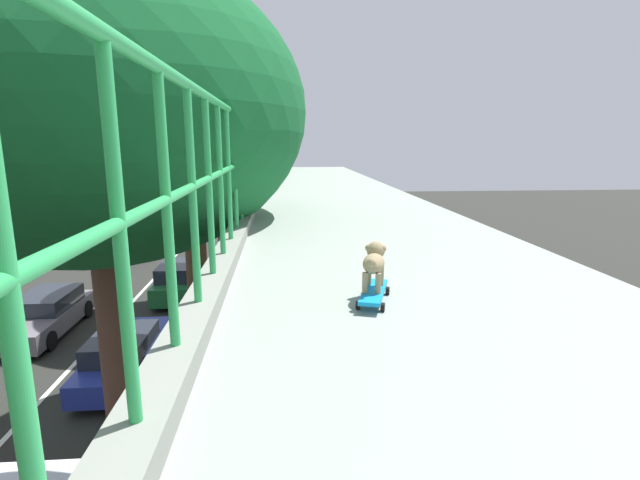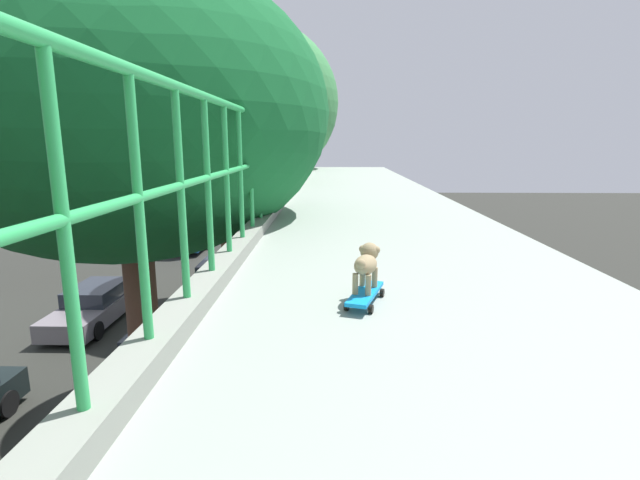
# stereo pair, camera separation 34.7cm
# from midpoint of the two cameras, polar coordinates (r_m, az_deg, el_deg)

# --- Properties ---
(green_railing) EXTENTS (0.20, 34.26, 1.32)m
(green_railing) POSITION_cam_midpoint_polar(r_m,az_deg,el_deg) (1.48, -32.05, -18.39)
(green_railing) COLOR gray
(green_railing) RESTS_ON overpass_deck
(car_blue_fifth) EXTENTS (1.78, 4.54, 1.33)m
(car_blue_fifth) POSITION_cam_midpoint_polar(r_m,az_deg,el_deg) (14.65, -23.07, -12.50)
(car_blue_fifth) COLOR #253395
(car_blue_fifth) RESTS_ON ground
(car_grey_sixth) EXTENTS (1.82, 4.60, 1.32)m
(car_grey_sixth) POSITION_cam_midpoint_polar(r_m,az_deg,el_deg) (18.98, -30.75, -7.76)
(car_grey_sixth) COLOR slate
(car_grey_sixth) RESTS_ON ground
(car_green_seventh) EXTENTS (1.75, 4.34, 1.50)m
(car_green_seventh) POSITION_cam_midpoint_polar(r_m,az_deg,el_deg) (20.86, -16.95, -4.65)
(car_green_seventh) COLOR #206832
(car_green_seventh) RESTS_ON ground
(city_bus) EXTENTS (2.49, 10.61, 3.35)m
(city_bus) POSITION_cam_midpoint_polar(r_m,az_deg,el_deg) (32.46, -19.65, 3.06)
(city_bus) COLOR navy
(city_bus) RESTS_ON ground
(roadside_tree_mid) EXTENTS (5.40, 5.40, 8.79)m
(roadside_tree_mid) POSITION_cam_midpoint_polar(r_m,az_deg,el_deg) (6.90, -27.05, 13.38)
(roadside_tree_mid) COLOR brown
(roadside_tree_mid) RESTS_ON ground
(roadside_tree_far) EXTENTS (4.08, 4.08, 8.47)m
(roadside_tree_far) POSITION_cam_midpoint_polar(r_m,az_deg,el_deg) (12.01, -16.42, 13.26)
(roadside_tree_far) COLOR #47331F
(roadside_tree_far) RESTS_ON ground
(roadside_tree_farthest) EXTENTS (5.91, 5.91, 10.74)m
(roadside_tree_farthest) POSITION_cam_midpoint_polar(r_m,az_deg,el_deg) (18.29, -12.95, 15.89)
(roadside_tree_farthest) COLOR #4E412F
(roadside_tree_farthest) RESTS_ON ground
(toy_skateboard) EXTENTS (0.28, 0.52, 0.08)m
(toy_skateboard) POSITION_cam_midpoint_polar(r_m,az_deg,el_deg) (3.01, 3.23, -6.42)
(toy_skateboard) COLOR #1089DB
(toy_skateboard) RESTS_ON overpass_deck
(small_dog) EXTENTS (0.20, 0.33, 0.29)m
(small_dog) POSITION_cam_midpoint_polar(r_m,az_deg,el_deg) (3.00, 3.30, -2.60)
(small_dog) COLOR #94805C
(small_dog) RESTS_ON toy_skateboard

